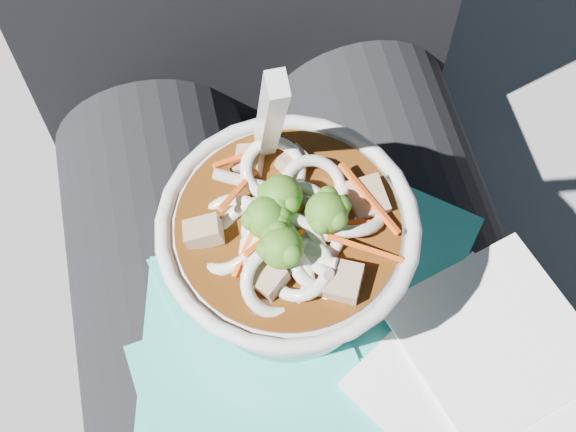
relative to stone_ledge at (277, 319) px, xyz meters
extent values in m
cube|color=slate|center=(0.00, 0.00, 0.00)|extent=(1.01, 0.51, 0.42)
cylinder|color=black|center=(-0.09, -0.15, 0.29)|extent=(0.16, 0.48, 0.16)
cylinder|color=black|center=(0.09, -0.15, 0.29)|extent=(0.16, 0.48, 0.16)
cube|color=#2AB2A7|center=(-0.04, -0.17, 0.37)|extent=(0.18, 0.18, 0.00)
cube|color=#2AB2A7|center=(-0.02, -0.12, 0.37)|extent=(0.17, 0.17, 0.00)
cube|color=#2AB2A7|center=(0.00, -0.17, 0.38)|extent=(0.17, 0.15, 0.00)
cube|color=#2AB2A7|center=(0.05, -0.09, 0.38)|extent=(0.17, 0.17, 0.00)
cube|color=#2AB2A7|center=(-0.05, -0.18, 0.38)|extent=(0.15, 0.12, 0.00)
cube|color=white|center=(0.09, -0.21, 0.38)|extent=(0.18, 0.18, 0.00)
cube|color=white|center=(0.11, -0.19, 0.39)|extent=(0.14, 0.14, 0.00)
torus|color=silver|center=(-0.01, -0.12, 0.47)|extent=(0.15, 0.15, 0.01)
cylinder|color=#48240A|center=(-0.01, -0.12, 0.46)|extent=(0.13, 0.13, 0.01)
torus|color=silver|center=(-0.02, -0.12, 0.47)|extent=(0.07, 0.07, 0.02)
torus|color=silver|center=(-0.02, -0.13, 0.47)|extent=(0.07, 0.05, 0.05)
torus|color=silver|center=(-0.03, -0.15, 0.47)|extent=(0.05, 0.04, 0.04)
torus|color=silver|center=(-0.01, -0.15, 0.47)|extent=(0.04, 0.04, 0.02)
torus|color=silver|center=(0.00, -0.13, 0.47)|extent=(0.04, 0.05, 0.04)
torus|color=silver|center=(-0.01, -0.12, 0.47)|extent=(0.05, 0.05, 0.02)
torus|color=silver|center=(0.01, -0.10, 0.47)|extent=(0.05, 0.05, 0.02)
torus|color=silver|center=(0.00, -0.15, 0.47)|extent=(0.04, 0.04, 0.03)
torus|color=silver|center=(-0.03, -0.12, 0.47)|extent=(0.07, 0.07, 0.04)
torus|color=silver|center=(0.01, -0.11, 0.47)|extent=(0.06, 0.05, 0.03)
torus|color=silver|center=(-0.01, -0.12, 0.47)|extent=(0.06, 0.06, 0.03)
torus|color=silver|center=(0.02, -0.11, 0.47)|extent=(0.07, 0.07, 0.04)
torus|color=silver|center=(-0.05, -0.12, 0.47)|extent=(0.06, 0.07, 0.04)
torus|color=silver|center=(-0.01, -0.15, 0.47)|extent=(0.04, 0.04, 0.03)
torus|color=silver|center=(-0.01, -0.08, 0.47)|extent=(0.05, 0.04, 0.03)
cylinder|color=silver|center=(-0.03, -0.09, 0.47)|extent=(0.04, 0.02, 0.02)
cylinder|color=silver|center=(0.00, -0.15, 0.47)|extent=(0.02, 0.03, 0.02)
cylinder|color=silver|center=(-0.01, -0.14, 0.47)|extent=(0.03, 0.02, 0.02)
cylinder|color=#659749|center=(0.01, -0.12, 0.47)|extent=(0.01, 0.01, 0.01)
sphere|color=#285D15|center=(0.01, -0.12, 0.49)|extent=(0.02, 0.02, 0.02)
sphere|color=#285D15|center=(0.01, -0.12, 0.49)|extent=(0.01, 0.01, 0.01)
sphere|color=#285D15|center=(0.00, -0.13, 0.49)|extent=(0.01, 0.01, 0.01)
sphere|color=#285D15|center=(0.02, -0.12, 0.49)|extent=(0.01, 0.01, 0.01)
sphere|color=#285D15|center=(0.01, -0.13, 0.49)|extent=(0.01, 0.01, 0.01)
cylinder|color=#659749|center=(-0.01, -0.11, 0.47)|extent=(0.01, 0.01, 0.01)
sphere|color=#285D15|center=(-0.01, -0.11, 0.49)|extent=(0.02, 0.02, 0.02)
sphere|color=#285D15|center=(-0.02, -0.10, 0.49)|extent=(0.01, 0.01, 0.01)
sphere|color=#285D15|center=(-0.02, -0.12, 0.49)|extent=(0.01, 0.01, 0.01)
sphere|color=#285D15|center=(-0.01, -0.12, 0.49)|extent=(0.01, 0.01, 0.01)
sphere|color=#285D15|center=(-0.02, -0.12, 0.49)|extent=(0.01, 0.01, 0.01)
cylinder|color=#659749|center=(-0.03, -0.12, 0.47)|extent=(0.01, 0.01, 0.01)
sphere|color=#285D15|center=(-0.03, -0.12, 0.49)|extent=(0.02, 0.02, 0.02)
sphere|color=#285D15|center=(-0.02, -0.11, 0.49)|extent=(0.01, 0.01, 0.01)
sphere|color=#285D15|center=(-0.03, -0.12, 0.49)|extent=(0.01, 0.01, 0.01)
sphere|color=#285D15|center=(-0.02, -0.12, 0.49)|extent=(0.01, 0.01, 0.01)
sphere|color=#285D15|center=(-0.02, -0.12, 0.49)|extent=(0.01, 0.01, 0.01)
cylinder|color=#659749|center=(-0.02, -0.14, 0.47)|extent=(0.01, 0.01, 0.01)
sphere|color=#285D15|center=(-0.02, -0.14, 0.49)|extent=(0.02, 0.02, 0.02)
sphere|color=#285D15|center=(-0.02, -0.15, 0.49)|extent=(0.01, 0.01, 0.01)
sphere|color=#285D15|center=(-0.03, -0.14, 0.49)|extent=(0.01, 0.01, 0.01)
sphere|color=#285D15|center=(-0.02, -0.13, 0.49)|extent=(0.01, 0.01, 0.01)
sphere|color=#285D15|center=(-0.02, -0.13, 0.49)|extent=(0.01, 0.01, 0.01)
cube|color=#FD5615|center=(-0.03, -0.07, 0.48)|extent=(0.03, 0.01, 0.01)
cube|color=#FD5615|center=(0.01, -0.13, 0.47)|extent=(0.04, 0.01, 0.00)
cube|color=#FD5615|center=(0.01, -0.12, 0.47)|extent=(0.02, 0.03, 0.02)
cube|color=#FD5615|center=(-0.02, -0.12, 0.48)|extent=(0.04, 0.03, 0.01)
cube|color=#FD5615|center=(0.00, -0.12, 0.48)|extent=(0.03, 0.03, 0.01)
cube|color=#FD5615|center=(-0.03, -0.12, 0.48)|extent=(0.03, 0.04, 0.02)
cube|color=#FD5615|center=(-0.04, -0.10, 0.48)|extent=(0.03, 0.03, 0.02)
cube|color=#FD5615|center=(0.04, -0.11, 0.47)|extent=(0.03, 0.05, 0.01)
cube|color=#FD5615|center=(0.03, -0.14, 0.47)|extent=(0.04, 0.02, 0.01)
cube|color=#957154|center=(0.04, -0.11, 0.47)|extent=(0.02, 0.03, 0.02)
cube|color=#957154|center=(0.00, -0.08, 0.47)|extent=(0.02, 0.02, 0.01)
cube|color=#957154|center=(-0.03, -0.07, 0.47)|extent=(0.02, 0.02, 0.02)
cube|color=#957154|center=(-0.06, -0.11, 0.47)|extent=(0.02, 0.02, 0.02)
cube|color=#957154|center=(-0.03, -0.15, 0.47)|extent=(0.03, 0.02, 0.02)
cube|color=#957154|center=(0.01, -0.16, 0.47)|extent=(0.03, 0.03, 0.02)
ellipsoid|color=silver|center=(-0.01, -0.13, 0.47)|extent=(0.03, 0.04, 0.01)
cube|color=silver|center=(-0.01, -0.08, 0.52)|extent=(0.01, 0.06, 0.13)
camera|label=1|loc=(-0.06, -0.32, 0.87)|focal=50.00mm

